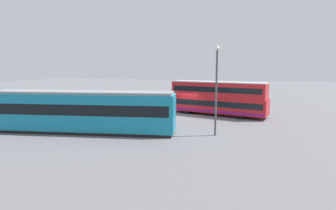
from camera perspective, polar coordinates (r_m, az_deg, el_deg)
The scene contains 8 objects.
ground_plane at distance 30.93m, azimuth 4.06°, elevation -2.17°, with size 160.00×160.00×0.00m, color slate.
double_decker_bus at distance 31.18m, azimuth 10.69°, elevation 1.49°, with size 11.48×5.12×3.91m.
tram_yellow at distance 23.83m, azimuth -18.00°, elevation -1.22°, with size 16.15×5.22×3.55m.
pedestrian_near_railing at distance 26.71m, azimuth -3.01°, elevation -1.82°, with size 0.37×0.37×1.61m.
pedestrian_crossing at distance 22.95m, azimuth -2.05°, elevation -3.56°, with size 0.44×0.44×1.57m.
pedestrian_railing at distance 25.36m, azimuth -6.42°, elevation -2.84°, with size 6.90×0.40×1.08m.
info_sign at distance 28.46m, azimuth -17.24°, elevation -0.26°, with size 1.00×0.12×2.28m.
street_lamp at distance 21.49m, azimuth 10.42°, elevation 4.38°, with size 0.36×0.36×7.22m.
Camera 1 is at (-6.23, 29.77, 5.62)m, focal length 28.17 mm.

